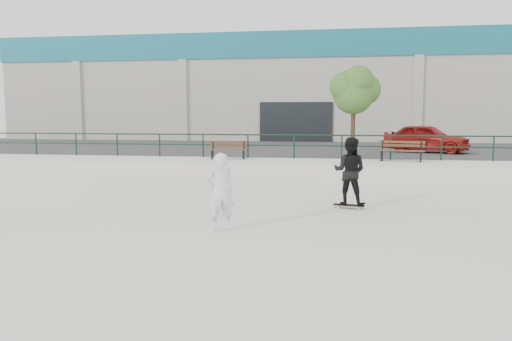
% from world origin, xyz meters
% --- Properties ---
extents(ground, '(120.00, 120.00, 0.00)m').
position_xyz_m(ground, '(0.00, 0.00, 0.00)').
color(ground, '#BCB6AC').
rests_on(ground, ground).
extents(ledge, '(30.00, 3.00, 0.50)m').
position_xyz_m(ledge, '(0.00, 9.50, 0.25)').
color(ledge, silver).
rests_on(ledge, ground).
extents(parking_strip, '(60.00, 14.00, 0.50)m').
position_xyz_m(parking_strip, '(0.00, 18.00, 0.25)').
color(parking_strip, '#333333').
rests_on(parking_strip, ground).
extents(railing, '(28.00, 0.06, 1.03)m').
position_xyz_m(railing, '(-0.00, 10.80, 1.24)').
color(railing, '#11311F').
rests_on(railing, ledge).
extents(commercial_building, '(44.20, 16.33, 8.00)m').
position_xyz_m(commercial_building, '(-0.00, 31.99, 4.58)').
color(commercial_building, '#AFAC9D').
rests_on(commercial_building, ground).
extents(bench_left, '(1.62, 0.62, 0.73)m').
position_xyz_m(bench_left, '(-1.74, 10.15, 0.86)').
color(bench_left, '#51301B').
rests_on(bench_left, ledge).
extents(bench_right, '(1.87, 0.82, 0.83)m').
position_xyz_m(bench_right, '(5.36, 10.26, 0.91)').
color(bench_right, '#51301B').
rests_on(bench_right, ledge).
extents(tree, '(2.22, 1.98, 3.95)m').
position_xyz_m(tree, '(3.51, 11.88, 3.46)').
color(tree, '#4C3A26').
rests_on(tree, parking_strip).
extents(red_car, '(4.42, 3.18, 1.40)m').
position_xyz_m(red_car, '(7.17, 15.34, 1.20)').
color(red_car, maroon).
rests_on(red_car, parking_strip).
extents(skateboard, '(0.80, 0.34, 0.09)m').
position_xyz_m(skateboard, '(3.12, 2.35, 0.07)').
color(skateboard, black).
rests_on(skateboard, ground).
extents(standing_skater, '(0.96, 0.83, 1.72)m').
position_xyz_m(standing_skater, '(3.12, 2.35, 0.95)').
color(standing_skater, black).
rests_on(standing_skater, skateboard).
extents(seated_skater, '(0.69, 0.59, 1.61)m').
position_xyz_m(seated_skater, '(0.44, -0.52, 0.80)').
color(seated_skater, white).
rests_on(seated_skater, ground).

